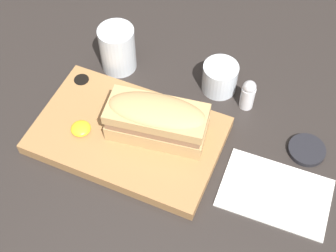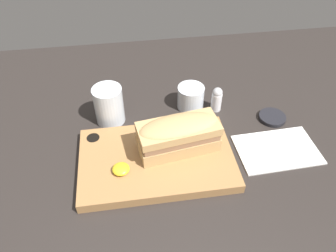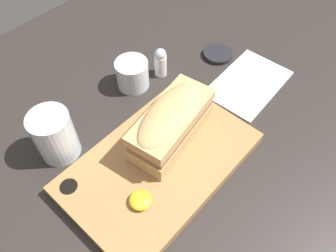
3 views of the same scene
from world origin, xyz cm
name	(u,v)px [view 3 (image 3 of 3)]	position (x,y,z in cm)	size (l,w,h in cm)	color
dining_table	(136,179)	(0.00, 0.00, 1.00)	(194.23, 109.63, 2.00)	#282321
serving_board	(159,163)	(4.43, -1.84, 3.21)	(34.71, 21.88, 2.47)	#9E7042
sandwich	(173,123)	(9.76, -0.36, 8.88)	(18.95, 10.29, 8.32)	tan
mustard_dollop	(140,200)	(-3.56, -5.12, 5.16)	(3.76, 3.76, 1.50)	gold
water_glass	(56,138)	(-5.57, 14.47, 6.36)	(7.41, 7.41, 10.05)	silver
wine_glass	(133,75)	(16.08, 16.93, 4.80)	(7.13, 7.13, 6.30)	silver
napkin	(248,83)	(33.47, -2.17, 2.20)	(19.46, 13.13, 0.40)	white
salt_shaker	(160,62)	(22.66, 14.71, 5.58)	(2.78, 2.78, 7.03)	white
condiment_dish	(218,54)	(36.45, 8.67, 2.52)	(6.98, 6.98, 1.03)	black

